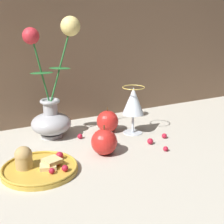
{
  "coord_description": "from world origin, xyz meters",
  "views": [
    {
      "loc": [
        -0.34,
        -0.79,
        0.37
      ],
      "look_at": [
        0.07,
        -0.01,
        0.1
      ],
      "focal_mm": 50.0,
      "sensor_mm": 36.0,
      "label": 1
    }
  ],
  "objects_px": {
    "vase": "(52,104)",
    "wine_glass": "(133,103)",
    "plate_with_pastries": "(38,166)",
    "apple_beside_vase": "(108,121)",
    "apple_near_glass": "(104,142)"
  },
  "relations": [
    {
      "from": "vase",
      "to": "plate_with_pastries",
      "type": "height_order",
      "value": "vase"
    },
    {
      "from": "vase",
      "to": "plate_with_pastries",
      "type": "xyz_separation_m",
      "value": [
        -0.11,
        -0.21,
        -0.1
      ]
    },
    {
      "from": "vase",
      "to": "plate_with_pastries",
      "type": "relative_size",
      "value": 1.97
    },
    {
      "from": "wine_glass",
      "to": "apple_beside_vase",
      "type": "height_order",
      "value": "wine_glass"
    },
    {
      "from": "vase",
      "to": "apple_beside_vase",
      "type": "relative_size",
      "value": 4.4
    },
    {
      "from": "apple_beside_vase",
      "to": "apple_near_glass",
      "type": "xyz_separation_m",
      "value": [
        -0.09,
        -0.16,
        0.0
      ]
    },
    {
      "from": "vase",
      "to": "apple_beside_vase",
      "type": "bearing_deg",
      "value": -13.8
    },
    {
      "from": "plate_with_pastries",
      "to": "apple_beside_vase",
      "type": "xyz_separation_m",
      "value": [
        0.28,
        0.17,
        0.02
      ]
    },
    {
      "from": "vase",
      "to": "apple_beside_vase",
      "type": "distance_m",
      "value": 0.19
    },
    {
      "from": "vase",
      "to": "apple_near_glass",
      "type": "xyz_separation_m",
      "value": [
        0.08,
        -0.2,
        -0.07
      ]
    },
    {
      "from": "apple_beside_vase",
      "to": "plate_with_pastries",
      "type": "bearing_deg",
      "value": -148.73
    },
    {
      "from": "wine_glass",
      "to": "apple_beside_vase",
      "type": "relative_size",
      "value": 1.84
    },
    {
      "from": "plate_with_pastries",
      "to": "apple_near_glass",
      "type": "relative_size",
      "value": 2.21
    },
    {
      "from": "apple_beside_vase",
      "to": "vase",
      "type": "bearing_deg",
      "value": 166.2
    },
    {
      "from": "vase",
      "to": "wine_glass",
      "type": "bearing_deg",
      "value": -20.73
    }
  ]
}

